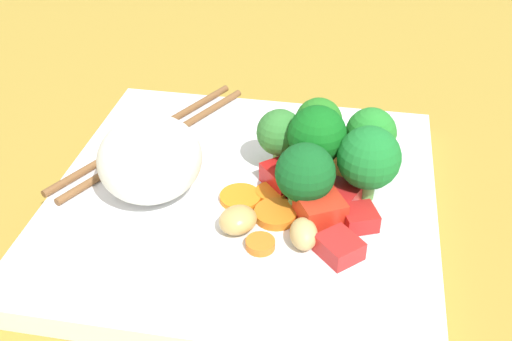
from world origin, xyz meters
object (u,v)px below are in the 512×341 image
Objects in this scene: carrot_slice_1 at (239,197)px; chopstick_pair at (153,137)px; square_plate at (244,201)px; rice_mound at (150,159)px; broccoli_floret_3 at (305,174)px.

chopstick_pair is (-6.46, -9.18, 0.09)cm from carrot_slice_1.
rice_mound is (1.71, -6.59, 4.07)cm from square_plate.
broccoli_floret_3 reaches higher than carrot_slice_1.
chopstick_pair reaches higher than carrot_slice_1.
rice_mound reaches higher than carrot_slice_1.
broccoli_floret_3 is 5.57cm from carrot_slice_1.
broccoli_floret_3 reaches higher than chopstick_pair.
rice_mound reaches higher than square_plate.
rice_mound is at bearing -85.94° from broccoli_floret_3.
rice_mound is 2.50× the size of carrot_slice_1.
rice_mound is at bearing -83.89° from carrot_slice_1.
chopstick_pair is (-5.44, -9.25, 1.17)cm from square_plate.
chopstick_pair is at bearing -159.56° from rice_mound.
carrot_slice_1 is 11.23cm from chopstick_pair.
rice_mound is 8.17cm from chopstick_pair.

